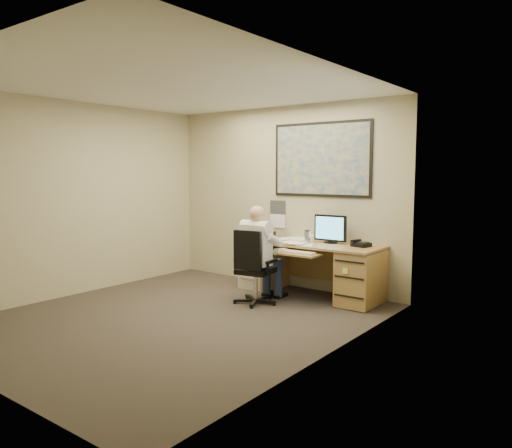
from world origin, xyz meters
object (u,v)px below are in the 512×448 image
Objects in this scene: desk at (345,269)px; person at (257,255)px; office_chair at (253,282)px; filing_cabinet at (260,262)px.

desk is 1.19m from person.
person is at bearing -140.41° from desk.
person is at bearing 77.02° from office_chair.
person is (0.51, -0.76, 0.26)m from filing_cabinet.
desk reaches higher than filing_cabinet.
office_chair is 0.36m from person.
desk is 1.62× the size of office_chair.
person is (0.01, 0.08, 0.36)m from office_chair.
desk reaches higher than office_chair.
desk is at bearing -7.80° from filing_cabinet.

